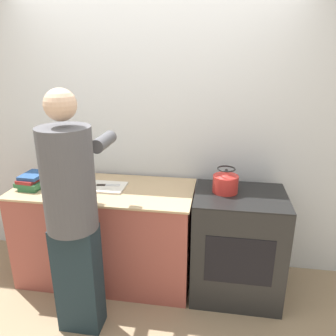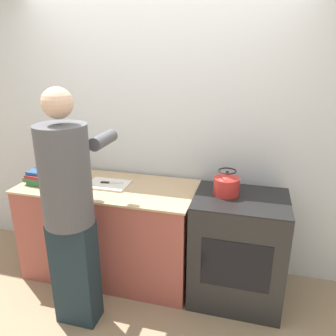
# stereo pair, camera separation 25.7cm
# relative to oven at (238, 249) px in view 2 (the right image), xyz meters

# --- Properties ---
(ground_plane) EXTENTS (12.00, 12.00, 0.00)m
(ground_plane) POSITION_rel_oven_xyz_m (-0.78, -0.30, -0.46)
(ground_plane) COLOR #997F60
(wall_back) EXTENTS (8.00, 0.05, 2.60)m
(wall_back) POSITION_rel_oven_xyz_m (-0.78, 0.45, 0.84)
(wall_back) COLOR silver
(wall_back) RESTS_ON ground_plane
(counter) EXTENTS (1.56, 0.70, 0.89)m
(counter) POSITION_rel_oven_xyz_m (-1.16, 0.04, -0.02)
(counter) COLOR #9E4C42
(counter) RESTS_ON ground_plane
(oven) EXTENTS (0.74, 0.59, 0.92)m
(oven) POSITION_rel_oven_xyz_m (0.00, 0.00, 0.00)
(oven) COLOR black
(oven) RESTS_ON ground_plane
(person) EXTENTS (0.39, 0.63, 1.79)m
(person) POSITION_rel_oven_xyz_m (-1.16, -0.57, 0.51)
(person) COLOR #1A2B33
(person) RESTS_ON ground_plane
(cutting_board) EXTENTS (0.36, 0.25, 0.02)m
(cutting_board) POSITION_rel_oven_xyz_m (-1.16, 0.05, 0.43)
(cutting_board) COLOR silver
(cutting_board) RESTS_ON counter
(knife) EXTENTS (0.21, 0.06, 0.01)m
(knife) POSITION_rel_oven_xyz_m (-1.13, 0.06, 0.45)
(knife) COLOR silver
(knife) RESTS_ON cutting_board
(kettle) EXTENTS (0.20, 0.20, 0.21)m
(kettle) POSITION_rel_oven_xyz_m (-0.13, 0.04, 0.55)
(kettle) COLOR red
(kettle) RESTS_ON oven
(bowl_prep) EXTENTS (0.19, 0.19, 0.06)m
(bowl_prep) POSITION_rel_oven_xyz_m (-1.53, 0.08, 0.46)
(bowl_prep) COLOR silver
(bowl_prep) RESTS_ON counter
(canister_jar) EXTENTS (0.14, 0.14, 0.15)m
(canister_jar) POSITION_rel_oven_xyz_m (-1.77, 0.27, 0.50)
(canister_jar) COLOR #4C4C51
(canister_jar) RESTS_ON counter
(book_stack) EXTENTS (0.24, 0.29, 0.12)m
(book_stack) POSITION_rel_oven_xyz_m (-1.77, -0.03, 0.48)
(book_stack) COLOR #2D663D
(book_stack) RESTS_ON counter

